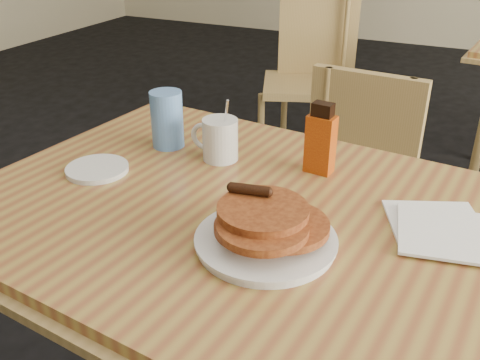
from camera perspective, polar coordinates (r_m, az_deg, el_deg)
name	(u,v)px	position (r m, az deg, el deg)	size (l,w,h in m)	color
main_table	(267,230)	(1.10, 2.86, -5.36)	(1.39, 1.01, 0.75)	olive
chair_main_far	(353,179)	(1.80, 11.92, 0.05)	(0.41, 0.41, 0.83)	#A3844C
chair_wall_extra	(311,62)	(2.94, 7.55, 12.39)	(0.54, 0.55, 0.93)	#A3844C
pancake_plate	(266,231)	(0.97, 2.81, -5.48)	(0.26, 0.26, 0.10)	silver
coffee_mug	(219,139)	(1.29, -2.24, 4.43)	(0.12, 0.09, 0.16)	silver
syrup_bottle	(321,141)	(1.23, 8.60, 4.17)	(0.07, 0.05, 0.17)	maroon
napkin_stack	(442,229)	(1.09, 20.72, -4.94)	(0.24, 0.25, 0.01)	white
blue_tumbler	(167,119)	(1.37, -7.79, 6.43)	(0.08, 0.08, 0.14)	#5888CE
side_saucer	(97,169)	(1.29, -14.99, 1.15)	(0.14, 0.14, 0.01)	silver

